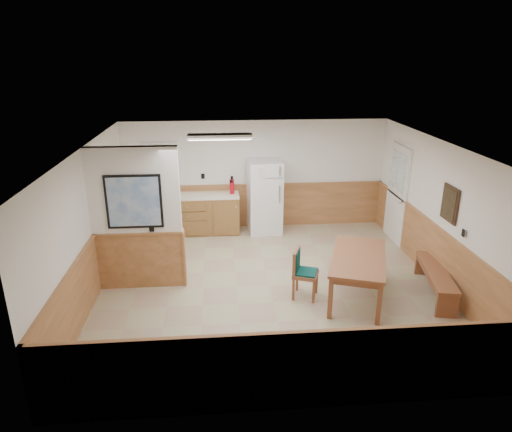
{
  "coord_description": "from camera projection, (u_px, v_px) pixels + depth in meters",
  "views": [
    {
      "loc": [
        -0.86,
        -7.18,
        3.93
      ],
      "look_at": [
        -0.2,
        0.4,
        1.18
      ],
      "focal_mm": 32.0,
      "sensor_mm": 36.0,
      "label": 1
    }
  ],
  "objects": [
    {
      "name": "wainscot_back",
      "position": [
        255.0,
        206.0,
        10.75
      ],
      "size": [
        6.0,
        0.04,
        1.0
      ],
      "primitive_type": "cube",
      "color": "#C67F4F",
      "rests_on": "ground"
    },
    {
      "name": "wainscot_left",
      "position": [
        95.0,
        266.0,
        7.72
      ],
      "size": [
        0.04,
        6.0,
        1.0
      ],
      "primitive_type": "cube",
      "color": "#C67F4F",
      "rests_on": "ground"
    },
    {
      "name": "fire_extinguisher",
      "position": [
        232.0,
        186.0,
        10.27
      ],
      "size": [
        0.13,
        0.13,
        0.41
      ],
      "rotation": [
        0.0,
        0.0,
        0.43
      ],
      "color": "red",
      "rests_on": "kitchen_counter"
    },
    {
      "name": "right_wall",
      "position": [
        441.0,
        215.0,
        7.95
      ],
      "size": [
        0.02,
        6.0,
        2.5
      ],
      "primitive_type": "cube",
      "color": "white",
      "rests_on": "ground"
    },
    {
      "name": "soap_bottle",
      "position": [
        157.0,
        192.0,
        10.14
      ],
      "size": [
        0.07,
        0.07,
        0.19
      ],
      "primitive_type": "cylinder",
      "rotation": [
        0.0,
        0.0,
        -0.22
      ],
      "color": "#1A933F",
      "rests_on": "kitchen_counter"
    },
    {
      "name": "left_wall",
      "position": [
        88.0,
        225.0,
        7.47
      ],
      "size": [
        0.02,
        6.0,
        2.5
      ],
      "primitive_type": "cube",
      "color": "white",
      "rests_on": "ground"
    },
    {
      "name": "ground",
      "position": [
        269.0,
        285.0,
        8.13
      ],
      "size": [
        6.0,
        6.0,
        0.0
      ],
      "primitive_type": "plane",
      "color": "tan",
      "rests_on": "ground"
    },
    {
      "name": "dining_table",
      "position": [
        358.0,
        261.0,
        7.55
      ],
      "size": [
        1.37,
        1.88,
        0.75
      ],
      "rotation": [
        0.0,
        0.0,
        -0.34
      ],
      "color": "brown",
      "rests_on": "ground"
    },
    {
      "name": "ceiling",
      "position": [
        271.0,
        147.0,
        7.28
      ],
      "size": [
        6.0,
        6.0,
        0.02
      ],
      "primitive_type": "cube",
      "color": "silver",
      "rests_on": "back_wall"
    },
    {
      "name": "partition_wall",
      "position": [
        137.0,
        221.0,
        7.71
      ],
      "size": [
        1.5,
        0.2,
        2.5
      ],
      "color": "white",
      "rests_on": "ground"
    },
    {
      "name": "exterior_door",
      "position": [
        397.0,
        194.0,
        9.79
      ],
      "size": [
        0.07,
        1.02,
        2.15
      ],
      "color": "white",
      "rests_on": "ground"
    },
    {
      "name": "refrigerator",
      "position": [
        265.0,
        197.0,
        10.33
      ],
      "size": [
        0.78,
        0.75,
        1.66
      ],
      "rotation": [
        0.0,
        0.0,
        0.07
      ],
      "color": "white",
      "rests_on": "ground"
    },
    {
      "name": "wall_painting",
      "position": [
        450.0,
        204.0,
        7.56
      ],
      "size": [
        0.04,
        0.5,
        0.6
      ],
      "color": "#382416",
      "rests_on": "right_wall"
    },
    {
      "name": "wainscot_right",
      "position": [
        434.0,
        254.0,
        8.2
      ],
      "size": [
        0.04,
        6.0,
        1.0
      ],
      "primitive_type": "cube",
      "color": "#C67F4F",
      "rests_on": "ground"
    },
    {
      "name": "dining_bench",
      "position": [
        436.0,
        276.0,
        7.74
      ],
      "size": [
        0.65,
        1.62,
        0.45
      ],
      "rotation": [
        0.0,
        0.0,
        -0.2
      ],
      "color": "brown",
      "rests_on": "ground"
    },
    {
      "name": "back_wall",
      "position": [
        255.0,
        175.0,
        10.52
      ],
      "size": [
        6.0,
        0.02,
        2.5
      ],
      "primitive_type": "cube",
      "color": "white",
      "rests_on": "ground"
    },
    {
      "name": "kitchen_window",
      "position": [
        162.0,
        164.0,
        10.23
      ],
      "size": [
        0.8,
        0.04,
        1.0
      ],
      "color": "white",
      "rests_on": "back_wall"
    },
    {
      "name": "dining_chair",
      "position": [
        301.0,
        270.0,
        7.62
      ],
      "size": [
        0.64,
        0.54,
        0.85
      ],
      "rotation": [
        0.0,
        0.0,
        -0.36
      ],
      "color": "brown",
      "rests_on": "ground"
    },
    {
      "name": "fluorescent_fixture",
      "position": [
        220.0,
        136.0,
        8.46
      ],
      "size": [
        1.2,
        0.3,
        0.09
      ],
      "color": "white",
      "rests_on": "ceiling"
    },
    {
      "name": "kitchen_counter",
      "position": [
        204.0,
        213.0,
        10.39
      ],
      "size": [
        2.2,
        0.61,
        1.0
      ],
      "color": "olive",
      "rests_on": "ground"
    }
  ]
}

